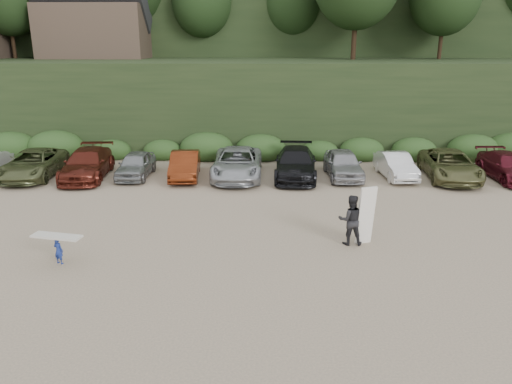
{
  "coord_description": "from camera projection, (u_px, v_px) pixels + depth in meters",
  "views": [
    {
      "loc": [
        1.26,
        -17.11,
        7.52
      ],
      "look_at": [
        0.9,
        3.0,
        1.3
      ],
      "focal_mm": 35.0,
      "sensor_mm": 36.0,
      "label": 1
    }
  ],
  "objects": [
    {
      "name": "adult_surfer",
      "position": [
        352.0,
        219.0,
        18.75
      ],
      "size": [
        1.4,
        0.75,
        2.3
      ],
      "color": "black",
      "rests_on": "ground"
    },
    {
      "name": "ground",
      "position": [
        231.0,
        249.0,
        18.58
      ],
      "size": [
        120.0,
        120.0,
        0.0
      ],
      "primitive_type": "plane",
      "color": "tan",
      "rests_on": "ground"
    },
    {
      "name": "child_surfer",
      "position": [
        58.0,
        244.0,
        17.17
      ],
      "size": [
        1.82,
        0.84,
        1.06
      ],
      "color": "navy",
      "rests_on": "ground"
    },
    {
      "name": "parked_cars",
      "position": [
        272.0,
        164.0,
        27.87
      ],
      "size": [
        39.51,
        5.98,
        1.63
      ],
      "color": "#A7A7AC",
      "rests_on": "ground"
    }
  ]
}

